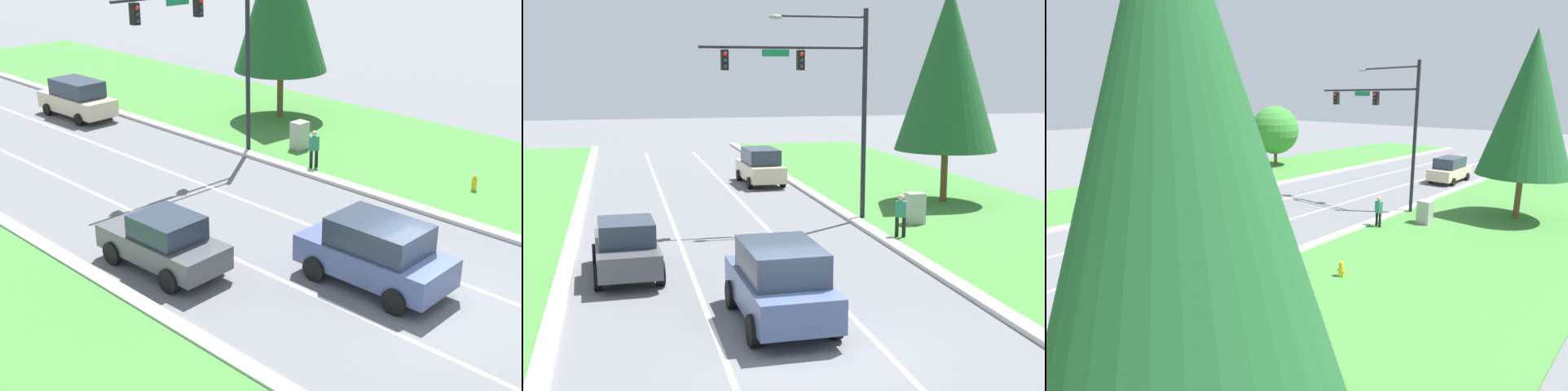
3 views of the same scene
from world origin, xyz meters
The scene contains 12 objects.
ground_plane centered at (0.00, 0.00, 0.00)m, with size 160.00×160.00×0.00m, color slate.
curb_strip_right centered at (5.65, 0.00, 0.07)m, with size 0.50×90.00×0.15m.
curb_strip_left centered at (-5.65, 0.00, 0.07)m, with size 0.50×90.00×0.15m.
lane_stripe_inner_left centered at (-1.80, 0.00, 0.00)m, with size 0.14×81.00×0.01m.
lane_stripe_inner_right centered at (1.80, 0.00, 0.00)m, with size 0.14×81.00×0.01m.
traffic_signal_mast centered at (4.27, 13.19, 5.72)m, with size 6.92×0.41×8.71m.
slate_blue_suv centered at (-0.09, 1.54, 1.05)m, with size 2.29×4.56×2.04m.
graphite_sedan centered at (-3.76, 6.70, 0.90)m, with size 2.16×4.36×1.79m.
champagne_suv centered at (3.78, 23.66, 1.01)m, with size 2.16×4.80×2.00m.
utility_cabinet centered at (7.82, 11.62, 0.67)m, with size 0.70×0.60×1.34m.
pedestrian centered at (6.31, 9.45, 0.94)m, with size 0.43×0.33×1.69m.
fire_hydrant centered at (8.71, 3.31, 0.34)m, with size 0.34×0.20×0.70m.
Camera 1 is at (-15.74, -9.39, 10.28)m, focal length 50.00 mm.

